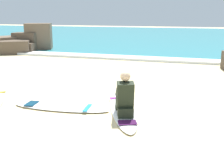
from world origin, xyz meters
name	(u,v)px	position (x,y,z in m)	size (l,w,h in m)	color
ground_plane	(72,107)	(0.00, 0.00, 0.00)	(80.00, 80.00, 0.00)	beige
sea	(162,36)	(0.00, 20.61, 0.05)	(80.00, 28.00, 0.10)	teal
breaking_foam	(133,58)	(0.00, 6.91, 0.06)	(80.00, 0.90, 0.11)	white
surfboard_main	(122,109)	(1.20, 0.11, 0.04)	(1.41, 2.57, 0.08)	white
surfer_seated	(125,98)	(1.34, -0.25, 0.44)	(0.55, 0.77, 0.95)	black
surfboard_spare_near	(61,107)	(-0.21, -0.16, 0.04)	(2.34, 0.69, 0.08)	white
rock_outcrop_distant	(24,42)	(-6.67, 7.81, 0.54)	(3.50, 3.16, 1.60)	brown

